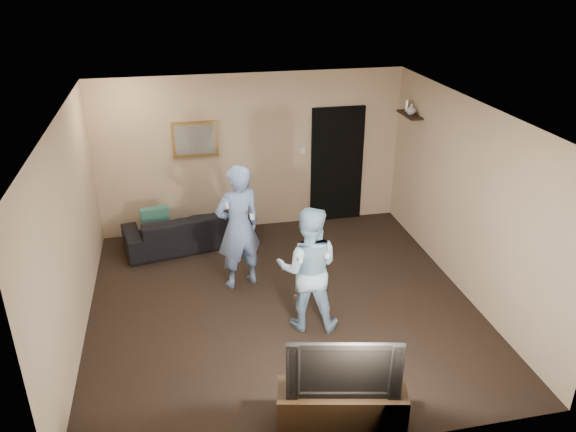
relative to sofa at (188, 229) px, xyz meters
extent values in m
plane|color=black|center=(1.12, -1.97, -0.29)|extent=(5.00, 5.00, 0.00)
cube|color=silver|center=(1.12, -1.97, 2.31)|extent=(5.00, 5.00, 0.04)
cube|color=tan|center=(1.12, 0.53, 1.01)|extent=(5.00, 0.04, 2.60)
cube|color=tan|center=(1.12, -4.47, 1.01)|extent=(5.00, 0.04, 2.60)
cube|color=tan|center=(-1.38, -1.97, 1.01)|extent=(0.04, 5.00, 2.60)
cube|color=tan|center=(3.62, -1.97, 1.01)|extent=(0.04, 5.00, 2.60)
imported|color=black|center=(0.00, 0.00, 0.00)|extent=(2.09, 1.13, 0.58)
cube|color=#1B5147|center=(-0.50, 0.00, 0.19)|extent=(0.45, 0.21, 0.44)
cube|color=olive|center=(0.22, 0.50, 1.31)|extent=(0.72, 0.05, 0.57)
cube|color=slate|center=(0.22, 0.47, 1.31)|extent=(0.62, 0.01, 0.47)
cube|color=black|center=(2.57, 0.50, 0.71)|extent=(0.90, 0.06, 2.00)
cube|color=silver|center=(1.97, 0.50, 1.01)|extent=(0.08, 0.02, 0.12)
cube|color=black|center=(3.51, -0.17, 1.70)|extent=(0.20, 0.60, 0.03)
imported|color=silver|center=(3.51, -0.21, 1.79)|extent=(0.18, 0.18, 0.16)
cylinder|color=silver|center=(3.51, -0.04, 1.81)|extent=(0.06, 0.06, 0.18)
cube|color=black|center=(1.26, -4.20, -0.04)|extent=(1.29, 0.65, 0.44)
imported|color=black|center=(1.26, -4.20, 0.49)|extent=(1.07, 0.36, 0.61)
imported|color=#6E8BBF|center=(0.65, -1.34, 0.60)|extent=(0.75, 0.60, 1.78)
cube|color=white|center=(0.49, -1.56, 1.04)|extent=(0.04, 0.14, 0.04)
cube|color=white|center=(0.81, -1.56, 0.84)|extent=(0.05, 0.09, 0.05)
imported|color=#9CC6E3|center=(1.35, -2.47, 0.51)|extent=(0.92, 0.80, 1.60)
cube|color=white|center=(1.19, -2.69, 0.79)|extent=(0.04, 0.14, 0.04)
cube|color=white|center=(1.51, -2.69, 0.81)|extent=(0.05, 0.09, 0.05)
camera|label=1|loc=(-0.10, -8.16, 3.93)|focal=35.00mm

